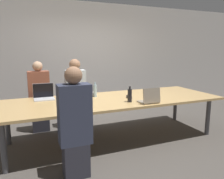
# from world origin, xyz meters

# --- Properties ---
(ground_plane) EXTENTS (24.00, 24.00, 0.00)m
(ground_plane) POSITION_xyz_m (0.00, 0.00, 0.00)
(ground_plane) COLOR #4C4742
(curtain_wall) EXTENTS (12.00, 0.06, 2.80)m
(curtain_wall) POSITION_xyz_m (0.00, 2.05, 1.40)
(curtain_wall) COLOR #BCB7B2
(curtain_wall) RESTS_ON ground_plane
(conference_table) EXTENTS (3.88, 1.33, 0.76)m
(conference_table) POSITION_xyz_m (0.00, 0.00, 0.71)
(conference_table) COLOR tan
(conference_table) RESTS_ON ground_plane
(laptop_far_left) EXTENTS (0.35, 0.27, 0.27)m
(laptop_far_left) POSITION_xyz_m (-1.14, 0.45, 0.84)
(laptop_far_left) COLOR silver
(laptop_far_left) RESTS_ON conference_table
(person_far_left) EXTENTS (0.40, 0.24, 1.40)m
(person_far_left) POSITION_xyz_m (-1.19, 0.96, 0.67)
(person_far_left) COLOR #2D2D38
(person_far_left) RESTS_ON ground_plane
(laptop_near_left) EXTENTS (0.32, 0.26, 0.26)m
(laptop_near_left) POSITION_xyz_m (-0.82, -0.43, 0.83)
(laptop_near_left) COLOR #B7B7BC
(laptop_near_left) RESTS_ON conference_table
(person_near_left) EXTENTS (0.40, 0.24, 1.42)m
(person_near_left) POSITION_xyz_m (-0.90, -0.90, 0.69)
(person_near_left) COLOR #2D2D38
(person_near_left) RESTS_ON ground_plane
(laptop_far_midleft) EXTENTS (0.35, 0.27, 0.26)m
(laptop_far_midleft) POSITION_xyz_m (-0.51, 0.42, 0.83)
(laptop_far_midleft) COLOR #333338
(laptop_far_midleft) RESTS_ON conference_table
(person_far_midleft) EXTENTS (0.40, 0.24, 1.43)m
(person_far_midleft) POSITION_xyz_m (-0.47, 0.90, 0.70)
(person_far_midleft) COLOR #2D2D38
(person_far_midleft) RESTS_ON ground_plane
(cup_far_midleft) EXTENTS (0.09, 0.09, 0.08)m
(cup_far_midleft) POSITION_xyz_m (-0.25, 0.35, 0.79)
(cup_far_midleft) COLOR white
(cup_far_midleft) RESTS_ON conference_table
(bottle_far_midleft) EXTENTS (0.06, 0.06, 0.28)m
(bottle_far_midleft) POSITION_xyz_m (-0.25, 0.27, 0.88)
(bottle_far_midleft) COLOR #ADD1E0
(bottle_far_midleft) RESTS_ON conference_table
(laptop_near_midright) EXTENTS (0.31, 0.25, 0.26)m
(laptop_near_midright) POSITION_xyz_m (0.43, -0.52, 0.83)
(laptop_near_midright) COLOR gray
(laptop_near_midright) RESTS_ON conference_table
(bottle_near_midright) EXTENTS (0.07, 0.07, 0.27)m
(bottle_near_midright) POSITION_xyz_m (0.16, -0.32, 0.87)
(bottle_near_midright) COLOR black
(bottle_near_midright) RESTS_ON conference_table
(stapler) EXTENTS (0.05, 0.15, 0.05)m
(stapler) POSITION_xyz_m (0.27, -0.08, 0.78)
(stapler) COLOR black
(stapler) RESTS_ON conference_table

